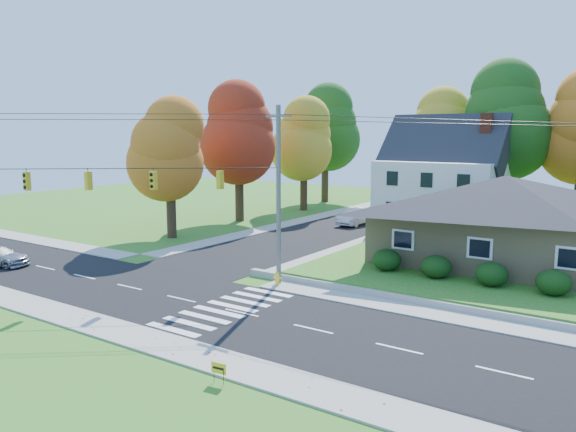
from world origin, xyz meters
TOP-DOWN VIEW (x-y plane):
  - ground at (0.00, 0.00)m, footprint 120.00×120.00m
  - road_main at (0.00, 0.00)m, footprint 90.00×8.00m
  - road_cross at (-8.00, 26.00)m, footprint 8.00×44.00m
  - sidewalk_north at (0.00, 5.00)m, footprint 90.00×2.00m
  - sidewalk_south at (0.00, -5.00)m, footprint 90.00×2.00m
  - ranch_house at (8.00, 16.00)m, footprint 14.60×10.60m
  - colonial_house at (0.04, 28.00)m, footprint 10.40×8.40m
  - hedge_row at (7.50, 9.80)m, footprint 10.70×1.70m
  - traffic_infrastructure at (-0.15, 1.35)m, footprint 38.10×10.66m
  - tree_lot_0 at (-2.00, 34.00)m, footprint 6.72×6.72m
  - tree_lot_1 at (4.00, 33.00)m, footprint 7.84×7.84m
  - tree_west_0 at (-17.00, 12.00)m, footprint 6.16×6.16m
  - tree_west_1 at (-18.00, 22.00)m, footprint 7.28×7.28m
  - tree_west_2 at (-17.00, 32.00)m, footprint 6.72×6.72m
  - tree_west_3 at (-19.00, 40.00)m, footprint 7.84×7.84m
  - white_car at (-7.47, 26.23)m, footprint 1.87×4.92m
  - fire_hydrant at (-1.42, 4.92)m, footprint 0.46×0.36m
  - yard_sign at (4.12, -6.34)m, footprint 0.59×0.10m

SIDE VIEW (x-z plane):
  - ground at x=0.00m, z-range 0.00..0.00m
  - road_main at x=0.00m, z-range 0.00..0.02m
  - road_cross at x=-8.00m, z-range 0.00..0.02m
  - sidewalk_north at x=0.00m, z-range 0.00..0.08m
  - sidewalk_south at x=0.00m, z-range 0.00..0.08m
  - fire_hydrant at x=-1.42m, z-range -0.02..0.78m
  - yard_sign at x=4.12m, z-range 0.16..0.90m
  - white_car at x=-7.47m, z-range 0.02..1.62m
  - hedge_row at x=7.50m, z-range 0.50..1.77m
  - ranch_house at x=8.00m, z-range 0.57..5.97m
  - colonial_house at x=0.04m, z-range -0.22..9.38m
  - traffic_infrastructure at x=-0.15m, z-range 0.15..10.15m
  - tree_west_0 at x=-17.00m, z-range 1.42..12.89m
  - tree_west_2 at x=-17.00m, z-range 1.55..14.06m
  - tree_lot_0 at x=-2.00m, z-range 2.05..14.56m
  - tree_west_1 at x=-18.00m, z-range 1.68..15.24m
  - tree_west_3 at x=-19.00m, z-range 1.81..16.41m
  - tree_lot_1 at x=4.00m, z-range 2.31..16.91m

